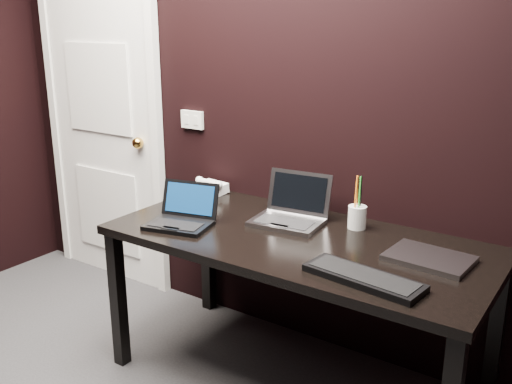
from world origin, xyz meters
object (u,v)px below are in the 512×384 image
Objects in this scene: mobile_phone at (199,200)px; pen_cup at (357,216)px; ext_keyboard at (363,277)px; desk at (297,253)px; netbook at (182,217)px; closed_laptop at (429,258)px; desk_phone at (210,188)px; door at (103,121)px; silver_laptop at (290,214)px.

pen_cup is at bearing 10.87° from mobile_phone.
desk is at bearing 149.57° from ext_keyboard.
netbook is 1.12m from closed_laptop.
netbook is 1.73× the size of desk_phone.
mobile_phone is (1.01, -0.28, -0.27)m from door.
netbook is 0.73× the size of ext_keyboard.
door reaches higher than silver_laptop.
pen_cup reaches higher than silver_laptop.
ext_keyboard is at bearing -4.73° from netbook.
closed_laptop reaches higher than desk.
ext_keyboard is at bearing -114.19° from closed_laptop.
pen_cup is at bearing 19.71° from silver_laptop.
netbook reaches higher than desk.
desk is 4.87× the size of silver_laptop.
pen_cup is (0.81, 0.15, 0.02)m from mobile_phone.
silver_laptop is 0.69m from closed_laptop.
mobile_phone is at bearing -65.50° from desk_phone.
desk is 0.50m from ext_keyboard.
netbook is at bearing -66.31° from desk_phone.
mobile_phone is at bearing 178.73° from closed_laptop.
door is at bearing 154.12° from netbook.
pen_cup is (0.90, -0.05, 0.02)m from desk_phone.
door reaches higher than pen_cup.
netbook is (-0.53, -0.17, 0.12)m from desk.
silver_laptop is 0.67m from ext_keyboard.
desk_phone is at bearing 165.95° from silver_laptop.
pen_cup reaches higher than desk_phone.
ext_keyboard is 1.38× the size of closed_laptop.
door reaches higher than netbook.
silver_laptop is 1.40× the size of pen_cup.
mobile_phone is (0.09, -0.20, -0.00)m from desk_phone.
desk is at bearing 17.85° from netbook.
silver_laptop is at bearing 144.42° from ext_keyboard.
silver_laptop is (0.40, 0.31, 0.00)m from netbook.
door is 23.16× the size of mobile_phone.
door reaches higher than desk.
silver_laptop is 0.51m from mobile_phone.
door is 1.26× the size of desk.
silver_laptop is at bearing 131.19° from desk.
netbook is at bearing 175.27° from ext_keyboard.
desk_phone is (-1.29, 0.23, 0.02)m from closed_laptop.
desk_phone is at bearing 177.09° from pen_cup.
silver_laptop is (-0.13, 0.14, 0.12)m from desk.
ext_keyboard is 5.03× the size of mobile_phone.
mobile_phone is (-0.11, 0.26, -0.00)m from netbook.
desk is at bearing -173.10° from closed_laptop.
netbook is 1.36× the size of pen_cup.
desk_phone is (0.92, -0.08, -0.27)m from door.
mobile_phone is (-1.20, 0.03, 0.02)m from closed_laptop.
desk is 0.33m from pen_cup.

